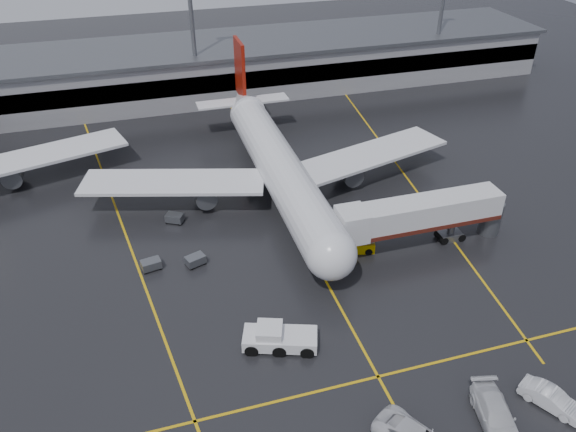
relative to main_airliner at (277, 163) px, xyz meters
name	(u,v)px	position (x,y,z in m)	size (l,w,h in m)	color
ground	(300,233)	(0.00, -9.70, -4.21)	(220.00, 220.00, 0.00)	black
apron_line_centre	(300,233)	(0.00, -9.70, -4.20)	(0.25, 90.00, 0.02)	gold
apron_line_stop	(378,377)	(0.00, -31.70, -4.20)	(60.00, 0.25, 0.02)	gold
apron_line_left	(118,215)	(-20.00, 0.30, -4.20)	(0.25, 70.00, 0.02)	gold
apron_line_right	(402,172)	(18.00, 0.30, -4.20)	(0.25, 70.00, 0.02)	gold
terminal	(220,67)	(0.00, 38.23, 0.11)	(122.00, 19.00, 8.60)	gray
light_mast_mid	(192,19)	(-5.00, 32.30, 10.27)	(3.00, 1.20, 25.45)	#595B60
light_mast_right	(443,0)	(40.00, 32.30, 10.27)	(3.00, 1.20, 25.45)	#595B60
main_airliner	(277,163)	(0.00, 0.00, 0.00)	(48.80, 45.60, 14.10)	silver
jet_bridge	(421,216)	(11.87, -15.70, -0.28)	(19.90, 3.40, 6.05)	silver
pushback_tractor	(278,338)	(-7.15, -25.88, -3.28)	(7.06, 4.66, 2.34)	silver
belt_loader	(356,246)	(4.92, -14.64, -3.58)	(4.29, 2.66, 2.54)	#C49F00
service_van_b	(496,415)	(6.73, -38.40, -3.30)	(2.53, 6.23, 1.81)	silver
service_van_c	(551,399)	(11.90, -38.28, -3.40)	(1.71, 4.91, 1.62)	silver
baggage_cart_a	(195,260)	(-12.44, -12.14, -3.58)	(2.32, 1.91, 1.12)	#595B60
baggage_cart_b	(151,264)	(-17.02, -11.56, -3.58)	(2.20, 1.64, 1.12)	#595B60
baggage_cart_c	(175,218)	(-13.55, -3.34, -3.58)	(2.38, 2.11, 1.12)	#595B60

